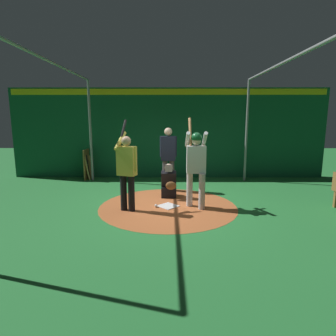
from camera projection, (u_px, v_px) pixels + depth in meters
ground_plane at (168, 206)px, 6.71m from camera, size 27.14×27.14×0.00m
dirt_circle at (168, 206)px, 6.71m from camera, size 3.33×3.33×0.01m
home_plate at (168, 206)px, 6.70m from camera, size 0.59×0.59×0.01m
batter at (196, 162)px, 6.45m from camera, size 0.68×0.49×2.13m
catcher at (169, 184)px, 7.46m from camera, size 0.58×0.40×0.92m
umpire at (168, 155)px, 8.05m from camera, size 0.23×0.49×1.85m
visitor at (127, 168)px, 6.25m from camera, size 0.64×0.51×2.08m
back_wall at (168, 133)px, 9.89m from camera, size 0.23×11.14×3.17m
cage_frame at (168, 108)px, 6.29m from camera, size 5.93×5.35×3.40m
bat_rack at (89, 165)px, 9.85m from camera, size 0.94×0.21×1.05m
baseball_0 at (156, 206)px, 6.62m from camera, size 0.07×0.07×0.07m
baseball_1 at (188, 202)px, 6.96m from camera, size 0.07×0.07×0.07m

